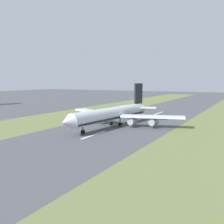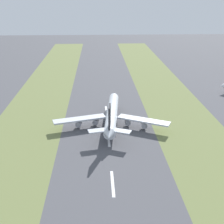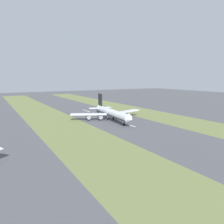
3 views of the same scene
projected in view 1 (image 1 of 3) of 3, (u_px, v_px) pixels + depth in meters
The scene contains 7 objects.
ground_plane at pixel (122, 126), 127.36m from camera, with size 800.00×800.00×0.00m, color #4C4C51.
grass_median_west at pixel (221, 135), 105.93m from camera, with size 40.00×600.00×0.01m, color olive.
grass_median_east at pixel (51, 119), 148.79m from camera, with size 40.00×600.00×0.01m, color olive.
centreline_dash_near at pixel (158, 113), 175.30m from camera, with size 1.20×18.00×0.01m, color silver.
centreline_dash_mid at pixel (134, 121), 140.46m from camera, with size 1.20×18.00×0.01m, color silver.
centreline_dash_far at pixel (94, 135), 105.62m from camera, with size 1.20×18.00×0.01m, color silver.
airplane_main_jet at pixel (114, 114), 125.16m from camera, with size 63.85×67.22×20.20m.
Camera 1 is at (-56.12, 112.52, 21.82)m, focal length 42.00 mm.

